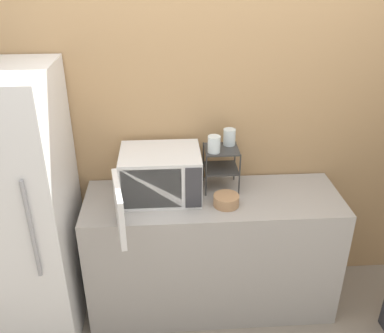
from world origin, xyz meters
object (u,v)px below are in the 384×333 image
microwave (159,176)px  bowl (226,200)px  glass_front_left (214,144)px  dish_rack (221,160)px  refrigerator (17,210)px  glass_back_right (229,137)px

microwave → bowl: (0.42, -0.13, -0.12)m
microwave → glass_front_left: (0.35, 0.05, 0.19)m
dish_rack → refrigerator: bearing=-171.8°
glass_front_left → refrigerator: size_ratio=0.06×
microwave → glass_back_right: size_ratio=7.24×
bowl → refrigerator: bearing=178.3°
glass_back_right → refrigerator: 1.41m
bowl → refrigerator: (-1.30, 0.04, -0.04)m
glass_front_left → refrigerator: 1.29m
glass_front_left → refrigerator: refrigerator is taller
dish_rack → glass_back_right: glass_back_right is taller
microwave → refrigerator: bearing=-174.0°
bowl → refrigerator: refrigerator is taller
microwave → glass_front_left: glass_front_left is taller
dish_rack → glass_front_left: bearing=-138.8°
glass_back_right → refrigerator: bearing=-169.7°
microwave → bowl: 0.45m
dish_rack → bowl: bearing=-88.1°
dish_rack → glass_front_left: glass_front_left is taller
glass_back_right → bowl: (-0.05, -0.28, -0.31)m
dish_rack → microwave: bearing=-167.1°
glass_front_left → glass_back_right: same height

